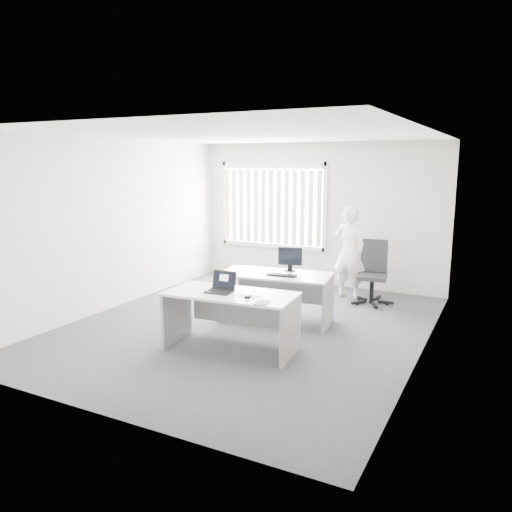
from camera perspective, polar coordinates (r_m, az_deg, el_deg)
The scene contains 18 objects.
ground at distance 7.57m, azimuth -0.95°, elevation -8.03°, with size 6.00×6.00×0.00m, color #414046.
wall_back at distance 9.96m, azimuth 7.19°, elevation 4.71°, with size 5.00×0.02×2.80m, color beige.
wall_front at distance 4.85m, azimuth -17.95°, elevation -2.16°, with size 5.00×0.02×2.80m, color beige.
wall_left at distance 8.69m, azimuth -15.72°, elevation 3.51°, with size 0.02×6.00×2.80m, color beige.
wall_right at distance 6.46m, azimuth 18.97°, elevation 0.92°, with size 0.02×6.00×2.80m, color beige.
ceiling at distance 7.17m, azimuth -1.02°, elevation 13.65°, with size 5.00×6.00×0.02m, color silver.
window at distance 10.30m, azimuth 1.87°, elevation 5.82°, with size 2.32×0.06×1.76m, color silver.
blinds at distance 10.24m, azimuth 1.73°, elevation 5.63°, with size 2.20×0.10×1.50m, color white, non-canonical shape.
desk_near at distance 6.53m, azimuth -2.89°, elevation -6.04°, with size 1.74×0.92×0.77m.
desk_far at distance 7.64m, azimuth 2.27°, elevation -3.55°, with size 1.76×1.01×0.76m.
office_chair at distance 8.92m, azimuth 13.13°, elevation -3.10°, with size 0.72×0.72×1.10m.
person at distance 9.06m, azimuth 10.65°, elevation 0.42°, with size 0.61×0.40×1.68m, color white.
laptop at distance 6.46m, azimuth -4.27°, elevation -3.07°, with size 0.33×0.30×0.26m, color black, non-canonical shape.
paper_sheet at distance 6.28m, azimuth -0.79°, elevation -4.66°, with size 0.29×0.20×0.00m, color white.
mouse at distance 6.23m, azimuth -0.93°, elevation -4.60°, with size 0.06×0.10×0.04m, color #ADADAF, non-canonical shape.
booklet at distance 6.01m, azimuth 0.71°, elevation -5.33°, with size 0.16×0.22×0.01m, color silver.
keyboard at distance 7.43m, azimuth 2.97°, elevation -2.21°, with size 0.44×0.15×0.02m, color black.
monitor at distance 7.73m, azimuth 3.92°, elevation -0.36°, with size 0.38×0.11×0.38m, color black, non-canonical shape.
Camera 1 is at (3.38, -6.32, 2.44)m, focal length 35.00 mm.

